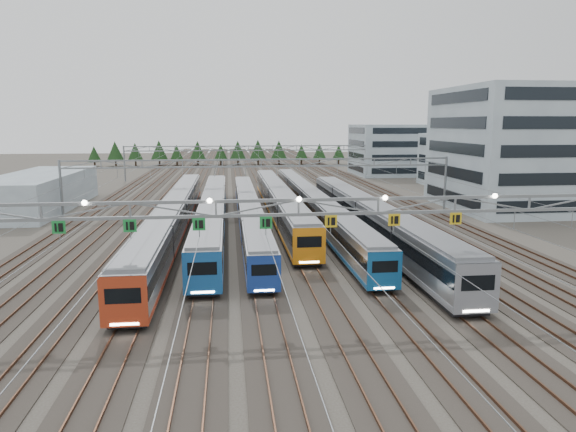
{
  "coord_description": "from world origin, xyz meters",
  "views": [
    {
      "loc": [
        -4.7,
        -34.25,
        12.95
      ],
      "look_at": [
        1.32,
        17.61,
        3.5
      ],
      "focal_mm": 32.0,
      "sensor_mm": 36.0,
      "label": 1
    }
  ],
  "objects": [
    {
      "name": "depot_bldg_north",
      "position": [
        38.56,
        93.81,
        6.32
      ],
      "size": [
        22.0,
        18.0,
        12.65
      ],
      "primitive_type": "cube",
      "color": "#93A3AF",
      "rests_on": "ground"
    },
    {
      "name": "treeline",
      "position": [
        -0.9,
        127.94,
        4.23
      ],
      "size": [
        93.8,
        5.6,
        7.02
      ],
      "color": "#332114",
      "rests_on": "ground"
    },
    {
      "name": "train_f",
      "position": [
        11.25,
        22.58,
        2.28
      ],
      "size": [
        3.1,
        53.15,
        4.05
      ],
      "color": "black",
      "rests_on": "ground"
    },
    {
      "name": "train_c",
      "position": [
        -2.25,
        30.03,
        1.92
      ],
      "size": [
        2.57,
        55.83,
        3.34
      ],
      "color": "black",
      "rests_on": "ground"
    },
    {
      "name": "depot_bldg_mid",
      "position": [
        43.53,
        66.65,
        5.42
      ],
      "size": [
        14.0,
        16.0,
        10.84
      ],
      "primitive_type": "cube",
      "color": "#93A3AF",
      "rests_on": "ground"
    },
    {
      "name": "train_d",
      "position": [
        2.25,
        36.71,
        2.21
      ],
      "size": [
        3.0,
        54.98,
        3.91
      ],
      "color": "black",
      "rests_on": "ground"
    },
    {
      "name": "west_shed",
      "position": [
        -33.57,
        47.4,
        2.68
      ],
      "size": [
        10.0,
        30.0,
        5.36
      ],
      "primitive_type": "cube",
      "color": "#93A3AF",
      "rests_on": "ground"
    },
    {
      "name": "train_e",
      "position": [
        6.75,
        35.87,
        2.01
      ],
      "size": [
        2.71,
        68.65,
        3.52
      ],
      "color": "black",
      "rests_on": "ground"
    },
    {
      "name": "track_bed",
      "position": [
        0.0,
        100.0,
        1.49
      ],
      "size": [
        54.0,
        260.0,
        5.42
      ],
      "color": "#2D2823",
      "rests_on": "ground"
    },
    {
      "name": "depot_bldg_south",
      "position": [
        37.95,
        39.76,
        9.18
      ],
      "size": [
        18.0,
        22.0,
        18.35
      ],
      "primitive_type": "cube",
      "color": "#93A3AF",
      "rests_on": "ground"
    },
    {
      "name": "train_a",
      "position": [
        -11.25,
        27.11,
        2.17
      ],
      "size": [
        2.95,
        61.36,
        3.84
      ],
      "color": "black",
      "rests_on": "ground"
    },
    {
      "name": "train_b",
      "position": [
        -6.75,
        28.98,
        2.14
      ],
      "size": [
        2.9,
        53.91,
        3.78
      ],
      "color": "black",
      "rests_on": "ground"
    },
    {
      "name": "ground",
      "position": [
        0.0,
        0.0,
        0.0
      ],
      "size": [
        400.0,
        400.0,
        0.0
      ],
      "primitive_type": "plane",
      "color": "#47423A",
      "rests_on": "ground"
    },
    {
      "name": "gantry_far",
      "position": [
        0.0,
        85.0,
        6.39
      ],
      "size": [
        56.36,
        0.36,
        8.0
      ],
      "color": "gray",
      "rests_on": "ground"
    },
    {
      "name": "gantry_near",
      "position": [
        -0.05,
        -0.12,
        7.09
      ],
      "size": [
        56.36,
        0.61,
        8.08
      ],
      "color": "gray",
      "rests_on": "ground"
    },
    {
      "name": "gantry_mid",
      "position": [
        0.0,
        40.0,
        6.39
      ],
      "size": [
        56.36,
        0.36,
        8.0
      ],
      "color": "gray",
      "rests_on": "ground"
    }
  ]
}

